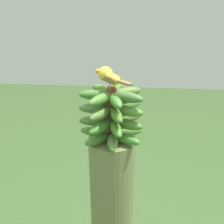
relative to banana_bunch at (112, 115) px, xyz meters
name	(u,v)px	position (x,y,z in m)	size (l,w,h in m)	color
banana_bunch	(112,115)	(0.00, 0.00, 0.00)	(0.29, 0.29, 0.25)	brown
perched_bird	(109,76)	(0.01, 0.01, 0.17)	(0.16, 0.16, 0.08)	#C68933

